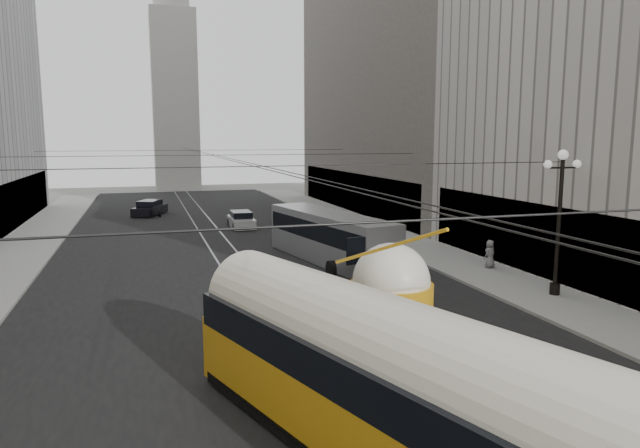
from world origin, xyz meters
TOP-DOWN VIEW (x-y plane):
  - road at (0.00, 32.50)m, footprint 20.00×85.00m
  - sidewalk_left at (-12.00, 36.00)m, footprint 4.00×72.00m
  - sidewalk_right at (12.00, 36.00)m, footprint 4.00×72.00m
  - rail_left at (-0.75, 32.50)m, footprint 0.12×85.00m
  - rail_right at (0.75, 32.50)m, footprint 0.12×85.00m
  - building_right_far at (20.00, 48.00)m, footprint 12.60×32.60m
  - distant_tower at (0.00, 80.00)m, footprint 6.00×6.00m
  - lamppost_right_mid at (12.60, 18.00)m, footprint 1.86×0.44m
  - catenary at (0.12, 31.49)m, footprint 25.00×72.00m
  - streetcar at (0.50, 7.14)m, footprint 7.40×16.34m
  - city_bus at (5.37, 27.89)m, footprint 4.41×11.42m
  - sedan_white_far at (2.64, 42.02)m, footprint 1.74×4.12m
  - sedan_dark_far at (-4.16, 51.74)m, footprint 3.36×4.70m
  - pedestrian_sidewalk_right at (12.86, 23.39)m, footprint 0.84×0.66m

SIDE VIEW (x-z plane):
  - road at x=0.00m, z-range -0.01..0.01m
  - rail_left at x=-0.75m, z-range -0.02..0.02m
  - rail_right at x=0.75m, z-range -0.02..0.02m
  - sidewalk_left at x=-12.00m, z-range 0.00..0.15m
  - sidewalk_right at x=12.00m, z-range 0.00..0.15m
  - sedan_white_far at x=2.64m, z-range -0.06..1.24m
  - sedan_dark_far at x=-4.16m, z-range -0.06..1.31m
  - pedestrian_sidewalk_right at x=12.86m, z-range 0.15..1.65m
  - city_bus at x=5.37m, z-range 0.13..2.95m
  - streetcar at x=0.50m, z-range -0.04..3.71m
  - lamppost_right_mid at x=12.60m, z-range 0.56..6.93m
  - catenary at x=0.12m, z-range 5.77..6.00m
  - distant_tower at x=0.00m, z-range -0.71..30.65m
  - building_right_far at x=20.00m, z-range 0.01..32.61m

